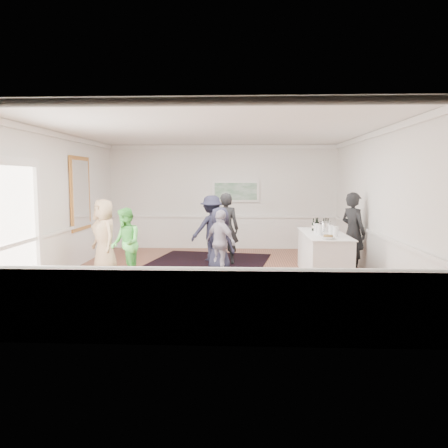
{
  "coord_description": "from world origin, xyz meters",
  "views": [
    {
      "loc": [
        0.63,
        -9.49,
        2.18
      ],
      "look_at": [
        0.2,
        0.2,
        1.16
      ],
      "focal_mm": 35.0,
      "sensor_mm": 36.0,
      "label": 1
    }
  ],
  "objects_px": {
    "guest_tan": "(104,236)",
    "nut_bowl": "(328,237)",
    "guest_lilac": "(221,242)",
    "guest_navy": "(220,240)",
    "guest_dark_a": "(212,228)",
    "guest_green": "(126,243)",
    "guest_dark_b": "(226,229)",
    "serving_table": "(323,255)",
    "bartender": "(353,232)",
    "ice_bucket": "(325,227)"
  },
  "relations": [
    {
      "from": "guest_green",
      "to": "guest_dark_b",
      "type": "distance_m",
      "value": 2.72
    },
    {
      "from": "guest_dark_a",
      "to": "nut_bowl",
      "type": "relative_size",
      "value": 6.0
    },
    {
      "from": "guest_lilac",
      "to": "ice_bucket",
      "type": "xyz_separation_m",
      "value": [
        2.37,
        0.16,
        0.34
      ]
    },
    {
      "from": "nut_bowl",
      "to": "guest_navy",
      "type": "bearing_deg",
      "value": 152.24
    },
    {
      "from": "serving_table",
      "to": "guest_lilac",
      "type": "distance_m",
      "value": 2.32
    },
    {
      "from": "guest_tan",
      "to": "ice_bucket",
      "type": "distance_m",
      "value": 5.05
    },
    {
      "from": "guest_green",
      "to": "guest_navy",
      "type": "height_order",
      "value": "guest_green"
    },
    {
      "from": "serving_table",
      "to": "guest_lilac",
      "type": "height_order",
      "value": "guest_lilac"
    },
    {
      "from": "guest_dark_a",
      "to": "guest_lilac",
      "type": "bearing_deg",
      "value": 72.96
    },
    {
      "from": "guest_dark_a",
      "to": "ice_bucket",
      "type": "distance_m",
      "value": 3.06
    },
    {
      "from": "bartender",
      "to": "guest_green",
      "type": "bearing_deg",
      "value": 68.43
    },
    {
      "from": "guest_green",
      "to": "guest_dark_a",
      "type": "bearing_deg",
      "value": 113.74
    },
    {
      "from": "guest_green",
      "to": "guest_navy",
      "type": "distance_m",
      "value": 2.14
    },
    {
      "from": "bartender",
      "to": "guest_tan",
      "type": "xyz_separation_m",
      "value": [
        -5.74,
        -0.46,
        -0.07
      ]
    },
    {
      "from": "guest_green",
      "to": "guest_lilac",
      "type": "bearing_deg",
      "value": 77.41
    },
    {
      "from": "guest_dark_b",
      "to": "guest_navy",
      "type": "xyz_separation_m",
      "value": [
        -0.09,
        -0.99,
        -0.15
      ]
    },
    {
      "from": "guest_dark_a",
      "to": "guest_dark_b",
      "type": "xyz_separation_m",
      "value": [
        0.38,
        -0.44,
        0.04
      ]
    },
    {
      "from": "guest_green",
      "to": "guest_dark_b",
      "type": "bearing_deg",
      "value": 101.59
    },
    {
      "from": "guest_lilac",
      "to": "nut_bowl",
      "type": "xyz_separation_m",
      "value": [
        2.22,
        -1.0,
        0.27
      ]
    },
    {
      "from": "guest_navy",
      "to": "guest_dark_b",
      "type": "bearing_deg",
      "value": -51.53
    },
    {
      "from": "guest_navy",
      "to": "nut_bowl",
      "type": "bearing_deg",
      "value": -163.87
    },
    {
      "from": "guest_lilac",
      "to": "guest_navy",
      "type": "xyz_separation_m",
      "value": [
        -0.03,
        0.19,
        0.02
      ]
    },
    {
      "from": "guest_dark_a",
      "to": "ice_bucket",
      "type": "bearing_deg",
      "value": 123.43
    },
    {
      "from": "nut_bowl",
      "to": "bartender",
      "type": "bearing_deg",
      "value": 59.21
    },
    {
      "from": "guest_dark_a",
      "to": "nut_bowl",
      "type": "distance_m",
      "value": 3.64
    },
    {
      "from": "bartender",
      "to": "nut_bowl",
      "type": "height_order",
      "value": "bartender"
    },
    {
      "from": "guest_lilac",
      "to": "guest_navy",
      "type": "bearing_deg",
      "value": -38.32
    },
    {
      "from": "guest_navy",
      "to": "serving_table",
      "type": "bearing_deg",
      "value": -142.88
    },
    {
      "from": "guest_green",
      "to": "guest_tan",
      "type": "bearing_deg",
      "value": -157.12
    },
    {
      "from": "guest_dark_a",
      "to": "guest_dark_b",
      "type": "distance_m",
      "value": 0.58
    },
    {
      "from": "guest_tan",
      "to": "serving_table",
      "type": "bearing_deg",
      "value": 47.56
    },
    {
      "from": "serving_table",
      "to": "guest_lilac",
      "type": "xyz_separation_m",
      "value": [
        -2.3,
        0.09,
        0.25
      ]
    },
    {
      "from": "guest_dark_a",
      "to": "nut_bowl",
      "type": "bearing_deg",
      "value": 105.99
    },
    {
      "from": "guest_dark_b",
      "to": "ice_bucket",
      "type": "bearing_deg",
      "value": 162.49
    },
    {
      "from": "guest_dark_a",
      "to": "guest_green",
      "type": "bearing_deg",
      "value": 23.23
    },
    {
      "from": "guest_green",
      "to": "guest_lilac",
      "type": "height_order",
      "value": "guest_green"
    },
    {
      "from": "nut_bowl",
      "to": "guest_dark_b",
      "type": "bearing_deg",
      "value": 134.8
    },
    {
      "from": "bartender",
      "to": "guest_navy",
      "type": "xyz_separation_m",
      "value": [
        -3.1,
        -0.25,
        -0.17
      ]
    },
    {
      "from": "guest_dark_a",
      "to": "serving_table",
      "type": "bearing_deg",
      "value": 118.77
    },
    {
      "from": "guest_tan",
      "to": "guest_navy",
      "type": "xyz_separation_m",
      "value": [
        2.64,
        0.22,
        -0.1
      ]
    },
    {
      "from": "serving_table",
      "to": "guest_green",
      "type": "height_order",
      "value": "guest_green"
    },
    {
      "from": "guest_green",
      "to": "nut_bowl",
      "type": "height_order",
      "value": "guest_green"
    },
    {
      "from": "bartender",
      "to": "guest_dark_a",
      "type": "xyz_separation_m",
      "value": [
        -3.39,
        1.18,
        -0.06
      ]
    },
    {
      "from": "guest_lilac",
      "to": "guest_dark_a",
      "type": "distance_m",
      "value": 1.65
    },
    {
      "from": "guest_dark_b",
      "to": "bartender",
      "type": "bearing_deg",
      "value": 172.36
    },
    {
      "from": "guest_tan",
      "to": "nut_bowl",
      "type": "height_order",
      "value": "guest_tan"
    },
    {
      "from": "bartender",
      "to": "guest_dark_b",
      "type": "distance_m",
      "value": 3.1
    },
    {
      "from": "guest_dark_a",
      "to": "guest_navy",
      "type": "height_order",
      "value": "guest_dark_a"
    },
    {
      "from": "bartender",
      "to": "guest_dark_b",
      "type": "relative_size",
      "value": 1.02
    },
    {
      "from": "serving_table",
      "to": "guest_dark_b",
      "type": "height_order",
      "value": "guest_dark_b"
    }
  ]
}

